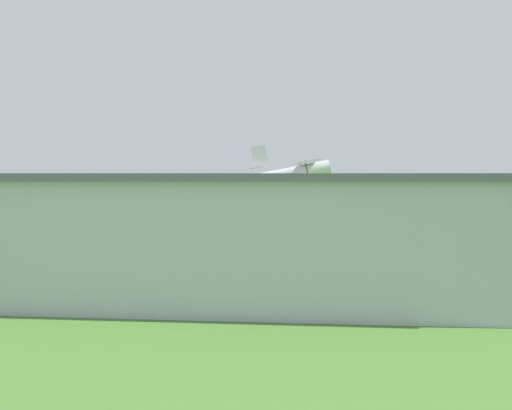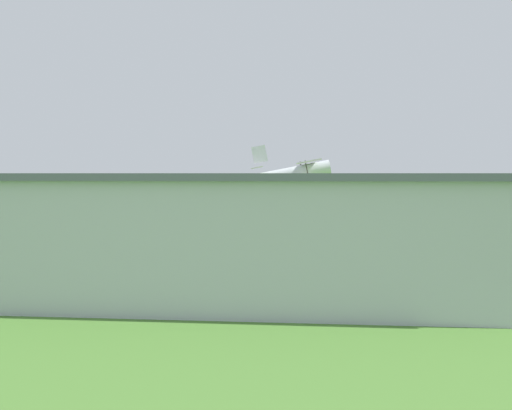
{
  "view_description": "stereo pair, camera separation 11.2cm",
  "coord_description": "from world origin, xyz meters",
  "px_view_note": "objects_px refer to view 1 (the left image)",
  "views": [
    {
      "loc": [
        -15.61,
        70.51,
        6.57
      ],
      "look_at": [
        -5.51,
        12.89,
        4.25
      ],
      "focal_mm": 56.13,
      "sensor_mm": 36.0,
      "label": 1
    },
    {
      "loc": [
        -15.72,
        70.49,
        6.57
      ],
      "look_at": [
        -5.51,
        12.89,
        4.25
      ],
      "focal_mm": 56.13,
      "sensor_mm": 36.0,
      "label": 2
    }
  ],
  "objects_px": {
    "biplane": "(295,173)",
    "person_by_parked_cars": "(9,251)",
    "person_near_hangar_door": "(433,262)",
    "hangar": "(140,237)"
  },
  "relations": [
    {
      "from": "biplane",
      "to": "person_by_parked_cars",
      "type": "xyz_separation_m",
      "value": [
        20.61,
        7.27,
        -5.8
      ]
    },
    {
      "from": "biplane",
      "to": "person_near_hangar_door",
      "type": "xyz_separation_m",
      "value": [
        -10.27,
        9.67,
        -5.79
      ]
    },
    {
      "from": "hangar",
      "to": "person_near_hangar_door",
      "type": "relative_size",
      "value": 24.34
    },
    {
      "from": "hangar",
      "to": "person_by_parked_cars",
      "type": "relative_size",
      "value": 24.64
    },
    {
      "from": "hangar",
      "to": "biplane",
      "type": "height_order",
      "value": "biplane"
    },
    {
      "from": "person_near_hangar_door",
      "to": "biplane",
      "type": "bearing_deg",
      "value": -43.28
    },
    {
      "from": "hangar",
      "to": "person_by_parked_cars",
      "type": "bearing_deg",
      "value": -45.77
    },
    {
      "from": "hangar",
      "to": "person_near_hangar_door",
      "type": "height_order",
      "value": "hangar"
    },
    {
      "from": "hangar",
      "to": "person_near_hangar_door",
      "type": "distance_m",
      "value": 20.63
    },
    {
      "from": "biplane",
      "to": "person_by_parked_cars",
      "type": "distance_m",
      "value": 22.61
    }
  ]
}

